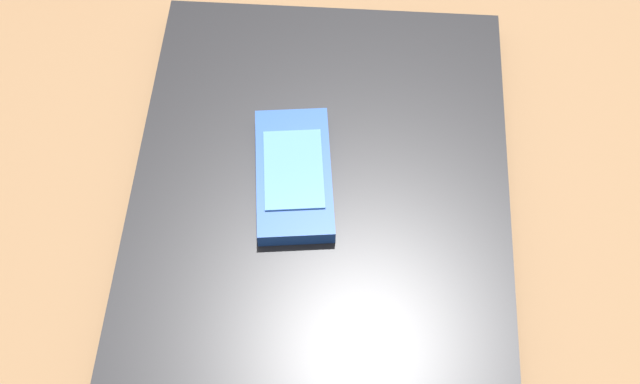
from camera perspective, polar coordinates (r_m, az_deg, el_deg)
name	(u,v)px	position (r cm, az deg, el deg)	size (l,w,h in cm)	color
desk_surface	(315,105)	(64.48, -0.34, 5.75)	(120.00, 80.00, 3.00)	olive
laptop_closed	(320,200)	(56.85, 0.00, -0.56)	(32.55, 24.38, 1.91)	black
cell_phone_on_laptop	(294,174)	(56.13, -1.73, 1.18)	(10.74, 7.57, 1.25)	#1E479E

